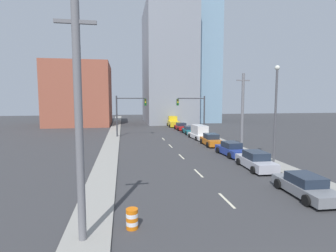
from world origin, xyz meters
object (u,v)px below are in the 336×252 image
at_px(utility_pole_left_near, 79,124).
at_px(pickup_truck_yellow, 173,122).
at_px(utility_pole_right_mid, 242,112).
at_px(sedan_gray, 305,186).
at_px(traffic_signal_right, 196,110).
at_px(sedan_red, 181,127).
at_px(sedan_silver, 256,161).
at_px(sedan_blue, 231,149).
at_px(sedan_teal, 189,130).
at_px(sedan_orange, 211,140).
at_px(street_lamp, 276,108).
at_px(traffic_barrel, 132,219).
at_px(traffic_signal_left, 125,110).
at_px(box_truck_white, 199,132).

xyz_separation_m(utility_pole_left_near, pickup_truck_yellow, (12.80, 46.50, -4.09)).
distance_m(utility_pole_right_mid, sedan_gray, 14.86).
relative_size(traffic_signal_right, sedan_red, 1.38).
distance_m(sedan_silver, sedan_red, 29.80).
distance_m(sedan_blue, sedan_teal, 18.18).
bearing_deg(sedan_orange, sedan_red, 91.34).
xyz_separation_m(street_lamp, sedan_red, (-2.52, 28.40, -4.57)).
distance_m(traffic_barrel, street_lamp, 17.63).
bearing_deg(sedan_silver, traffic_signal_left, 118.90).
relative_size(traffic_signal_left, utility_pole_right_mid, 0.74).
bearing_deg(box_truck_white, sedan_gray, -93.70).
bearing_deg(utility_pole_right_mid, traffic_signal_left, 133.16).
height_order(traffic_signal_left, utility_pole_left_near, utility_pole_left_near).
height_order(traffic_signal_right, traffic_barrel, traffic_signal_right).
bearing_deg(sedan_red, traffic_signal_left, -144.72).
height_order(traffic_signal_right, sedan_teal, traffic_signal_right).
xyz_separation_m(traffic_signal_left, street_lamp, (13.48, -20.23, 0.91)).
bearing_deg(pickup_truck_yellow, street_lamp, -83.09).
bearing_deg(sedan_blue, sedan_orange, 87.40).
bearing_deg(pickup_truck_yellow, traffic_signal_right, -83.62).
height_order(sedan_silver, sedan_blue, sedan_silver).
relative_size(utility_pole_left_near, pickup_truck_yellow, 1.54).
height_order(traffic_barrel, box_truck_white, box_truck_white).
bearing_deg(traffic_signal_left, utility_pole_right_mid, -46.84).
height_order(utility_pole_right_mid, pickup_truck_yellow, utility_pole_right_mid).
relative_size(utility_pole_left_near, traffic_barrel, 10.29).
distance_m(traffic_barrel, sedan_gray, 11.01).
bearing_deg(sedan_orange, sedan_silver, -88.93).
bearing_deg(sedan_red, sedan_silver, -91.48).
height_order(traffic_signal_left, utility_pole_right_mid, utility_pole_right_mid).
height_order(traffic_signal_right, utility_pole_left_near, utility_pole_left_near).
bearing_deg(sedan_gray, traffic_signal_left, 113.17).
bearing_deg(box_truck_white, sedan_blue, -92.94).
xyz_separation_m(box_truck_white, sedan_red, (-0.09, 12.21, -0.34)).
bearing_deg(street_lamp, utility_pole_left_near, -144.47).
xyz_separation_m(traffic_barrel, sedan_teal, (11.11, 32.58, 0.16)).
relative_size(street_lamp, sedan_gray, 1.88).
height_order(street_lamp, sedan_orange, street_lamp).
xyz_separation_m(utility_pole_right_mid, sedan_orange, (-2.22, 4.27, -3.90)).
xyz_separation_m(street_lamp, box_truck_white, (-2.43, 16.19, -4.22)).
xyz_separation_m(utility_pole_left_near, sedan_red, (13.08, 39.54, -4.36)).
relative_size(traffic_signal_left, utility_pole_left_near, 0.68).
relative_size(street_lamp, sedan_orange, 1.91).
xyz_separation_m(traffic_barrel, street_lamp, (13.51, 10.29, 4.74)).
relative_size(traffic_signal_right, sedan_blue, 1.39).
bearing_deg(box_truck_white, sedan_red, 87.47).
distance_m(street_lamp, sedan_blue, 6.59).
bearing_deg(sedan_silver, sedan_blue, 90.83).
xyz_separation_m(utility_pole_right_mid, sedan_blue, (-2.15, -2.07, -3.93)).
distance_m(sedan_teal, pickup_truck_yellow, 13.09).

